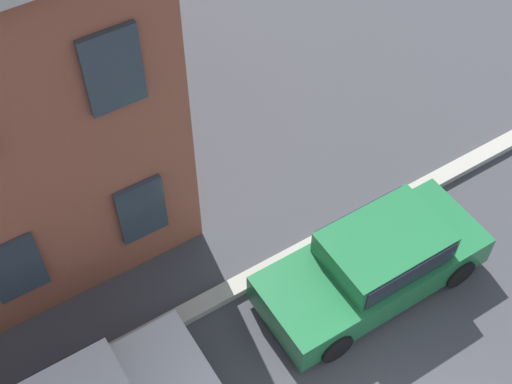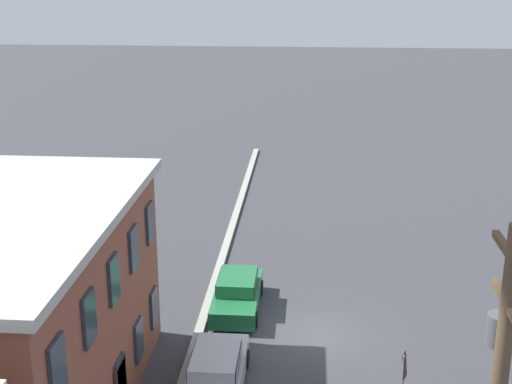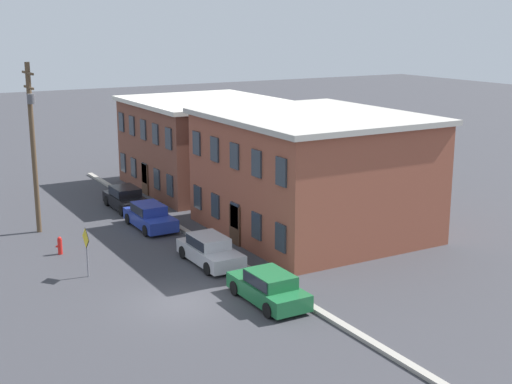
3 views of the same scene
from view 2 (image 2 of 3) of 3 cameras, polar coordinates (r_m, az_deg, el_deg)
name	(u,v)px [view 2 (image 2 of 3)]	position (r m, az deg, el deg)	size (l,w,h in m)	color
ground_plane	(316,334)	(28.08, 4.83, -11.24)	(200.00, 200.00, 0.00)	#38383D
kerb_strip	(200,327)	(28.34, -4.47, -10.75)	(56.00, 0.36, 0.16)	#9E998E
car_silver	(216,370)	(24.36, -3.22, -14.07)	(4.40, 1.92, 1.43)	#B7B7BC
car_green	(237,292)	(29.53, -1.52, -8.01)	(4.40, 1.92, 1.43)	#1E6638
caution_sign	(404,374)	(22.90, 11.73, -14.09)	(1.03, 0.08, 2.46)	slate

